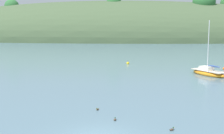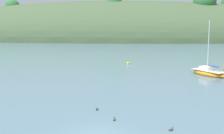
% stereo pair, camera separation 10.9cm
% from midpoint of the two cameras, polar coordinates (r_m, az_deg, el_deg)
% --- Properties ---
extents(far_shoreline_hill, '(150.00, 36.00, 26.40)m').
position_cam_midpoint_polar(far_shoreline_hill, '(104.64, 1.76, 4.90)').
color(far_shoreline_hill, '#425638').
rests_on(far_shoreline_hill, ground).
extents(sailboat_grey_yawl, '(4.13, 5.03, 6.93)m').
position_cam_midpoint_polar(sailboat_grey_yawl, '(42.50, 16.40, -0.93)').
color(sailboat_grey_yawl, orange).
rests_on(sailboat_grey_yawl, ground).
extents(mooring_buoy_channel, '(0.44, 0.44, 0.54)m').
position_cam_midpoint_polar(mooring_buoy_channel, '(47.60, 18.90, -0.28)').
color(mooring_buoy_channel, orange).
rests_on(mooring_buoy_channel, ground).
extents(mooring_buoy_inner, '(0.44, 0.44, 0.54)m').
position_cam_midpoint_polar(mooring_buoy_inner, '(50.27, 2.84, 0.65)').
color(mooring_buoy_inner, yellow).
rests_on(mooring_buoy_inner, ground).
extents(duck_trailing, '(0.29, 0.41, 0.24)m').
position_cam_midpoint_polar(duck_trailing, '(26.00, -2.48, -7.31)').
color(duck_trailing, brown).
rests_on(duck_trailing, ground).
extents(duck_lead, '(0.19, 0.42, 0.24)m').
position_cam_midpoint_polar(duck_lead, '(23.52, 0.54, -9.06)').
color(duck_lead, '#473828').
rests_on(duck_lead, ground).
extents(duck_straggler, '(0.38, 0.36, 0.24)m').
position_cam_midpoint_polar(duck_straggler, '(21.90, 10.29, -10.58)').
color(duck_straggler, '#473828').
rests_on(duck_straggler, ground).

